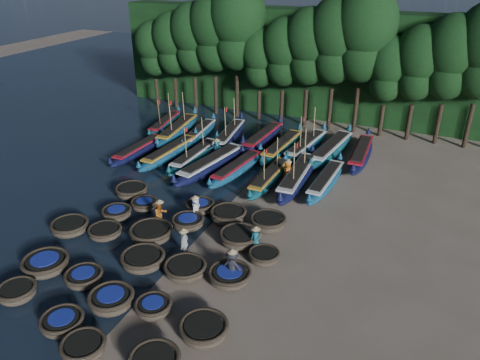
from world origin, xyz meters
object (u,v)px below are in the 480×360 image
at_px(coracle_1, 17,292).
at_px(long_boat_3, 195,156).
at_px(coracle_2, 62,322).
at_px(long_boat_16, 331,149).
at_px(long_boat_5, 237,168).
at_px(long_boat_13, 263,138).
at_px(coracle_21, 144,204).
at_px(coracle_17, 188,222).
at_px(coracle_24, 268,222).
at_px(long_boat_6, 270,177).
at_px(long_boat_15, 306,146).
at_px(coracle_6, 84,277).
at_px(coracle_20, 132,191).
at_px(long_boat_14, 282,147).
at_px(coracle_15, 117,213).
at_px(coracle_19, 264,256).
at_px(coracle_11, 105,232).
at_px(fisherman_6, 288,171).
at_px(fisherman_2, 160,213).
at_px(coracle_10, 70,227).
at_px(long_boat_11, 199,133).
at_px(coracle_3, 84,347).
at_px(long_boat_1, 139,150).
at_px(long_boat_8, 326,181).
at_px(fisherman_1, 256,239).
at_px(long_boat_4, 212,164).
at_px(coracle_9, 204,329).
at_px(coracle_14, 230,276).
at_px(coracle_12, 143,260).
at_px(long_boat_2, 170,152).
at_px(long_boat_12, 230,135).
at_px(coracle_5, 46,264).
at_px(coracle_23, 228,215).
at_px(fisherman_5, 217,149).
at_px(fisherman_4, 184,243).
at_px(fisherman_3, 232,265).
at_px(coracle_16, 151,233).
at_px(long_boat_7, 298,176).
at_px(fisherman_0, 196,207).
at_px(coracle_8, 153,307).

distance_m(coracle_1, long_boat_3, 17.37).
bearing_deg(coracle_2, long_boat_16, 75.34).
distance_m(long_boat_5, long_boat_13, 6.43).
bearing_deg(coracle_21, coracle_17, -13.77).
relative_size(coracle_24, long_boat_13, 0.27).
relative_size(long_boat_6, long_boat_15, 0.90).
relative_size(coracle_6, coracle_20, 0.94).
relative_size(long_boat_14, long_boat_15, 0.99).
distance_m(coracle_15, coracle_21, 1.86).
height_order(coracle_19, long_boat_3, long_boat_3).
bearing_deg(coracle_11, fisherman_6, 55.68).
height_order(coracle_2, long_boat_14, long_boat_14).
bearing_deg(fisherman_2, coracle_10, 150.20).
xyz_separation_m(coracle_10, long_boat_11, (-0.34, 16.56, 0.06)).
height_order(coracle_15, coracle_17, coracle_17).
xyz_separation_m(coracle_3, long_boat_11, (-7.18, 23.52, 0.09)).
relative_size(long_boat_5, long_boat_11, 1.01).
distance_m(long_boat_1, long_boat_3, 4.81).
height_order(coracle_19, long_boat_8, long_boat_8).
xyz_separation_m(coracle_21, fisherman_1, (8.20, -1.63, 0.52)).
relative_size(coracle_3, coracle_19, 0.99).
distance_m(long_boat_4, long_boat_8, 8.43).
xyz_separation_m(coracle_9, coracle_14, (-0.49, 3.73, -0.00)).
relative_size(coracle_2, long_boat_8, 0.25).
relative_size(coracle_12, long_boat_5, 0.37).
bearing_deg(long_boat_2, long_boat_12, 67.00).
bearing_deg(coracle_5, fisherman_2, 62.90).
xyz_separation_m(long_boat_8, long_boat_13, (-6.91, 5.95, 0.04)).
height_order(coracle_2, coracle_15, coracle_15).
xyz_separation_m(coracle_3, coracle_11, (-4.74, 7.43, -0.04)).
distance_m(coracle_23, fisherman_5, 9.46).
height_order(coracle_20, fisherman_2, fisherman_2).
xyz_separation_m(coracle_11, fisherman_1, (8.44, 1.98, 0.53)).
distance_m(long_boat_3, fisherman_4, 12.55).
relative_size(coracle_1, fisherman_3, 0.98).
bearing_deg(coracle_2, coracle_23, 75.68).
bearing_deg(coracle_20, long_boat_8, 29.22).
relative_size(coracle_16, long_boat_7, 0.32).
bearing_deg(coracle_21, fisherman_0, 2.65).
relative_size(coracle_1, long_boat_16, 0.22).
xyz_separation_m(coracle_2, long_boat_7, (5.14, 17.51, 0.21)).
relative_size(long_boat_5, long_boat_12, 0.92).
bearing_deg(coracle_12, coracle_17, 86.38).
xyz_separation_m(coracle_8, long_boat_16, (3.04, 21.01, 0.22)).
height_order(coracle_15, long_boat_5, long_boat_5).
bearing_deg(long_boat_11, coracle_9, -67.05).
bearing_deg(fisherman_6, long_boat_8, 97.17).
height_order(fisherman_0, fisherman_5, fisherman_5).
xyz_separation_m(long_boat_6, long_boat_16, (2.77, 6.55, 0.10)).
distance_m(coracle_16, long_boat_11, 16.11).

